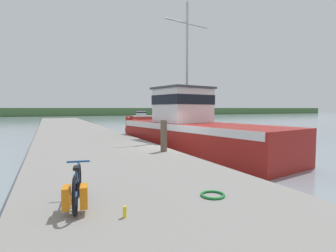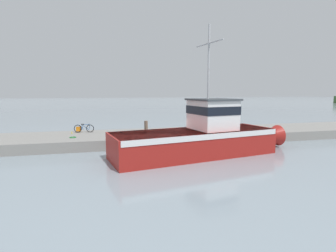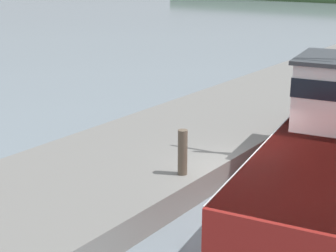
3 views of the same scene
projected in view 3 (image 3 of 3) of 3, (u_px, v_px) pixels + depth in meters
The scene contains 3 objects.
ground_plane at pixel (237, 196), 14.87m from camera, with size 320.00×320.00×0.00m, color #84939E.
dock_pier at pixel (145, 158), 16.71m from camera, with size 5.64×80.00×0.79m, color gray.
mooring_post at pixel (183, 152), 14.22m from camera, with size 0.27×0.27×1.30m, color brown.
Camera 3 is at (6.49, -12.09, 6.40)m, focal length 55.00 mm.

